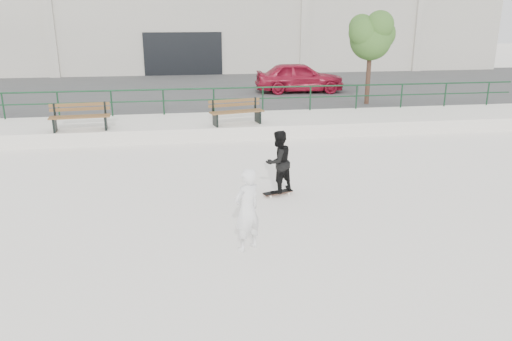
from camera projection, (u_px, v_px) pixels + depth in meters
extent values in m
plane|color=silver|center=(204.00, 241.00, 10.06)|extent=(120.00, 120.00, 0.00)
cube|color=silver|center=(191.00, 127.00, 18.93)|extent=(30.00, 3.00, 0.50)
cube|color=#3D3D3D|center=(186.00, 93.00, 26.94)|extent=(60.00, 14.00, 0.50)
cylinder|color=#153A22|center=(188.00, 89.00, 19.78)|extent=(28.00, 0.06, 0.06)
cylinder|color=#153A22|center=(189.00, 100.00, 19.92)|extent=(28.00, 0.05, 0.05)
cylinder|color=#153A22|center=(3.00, 106.00, 18.92)|extent=(0.06, 0.06, 1.00)
cylinder|color=#153A22|center=(58.00, 105.00, 19.21)|extent=(0.06, 0.06, 1.00)
cylinder|color=#153A22|center=(112.00, 103.00, 19.50)|extent=(0.06, 0.06, 1.00)
cylinder|color=#153A22|center=(164.00, 102.00, 19.79)|extent=(0.06, 0.06, 1.00)
cylinder|color=#153A22|center=(214.00, 101.00, 20.08)|extent=(0.06, 0.06, 1.00)
cylinder|color=#153A22|center=(263.00, 100.00, 20.37)|extent=(0.06, 0.06, 1.00)
cylinder|color=#153A22|center=(310.00, 98.00, 20.66)|extent=(0.06, 0.06, 1.00)
cylinder|color=#153A22|center=(357.00, 97.00, 20.95)|extent=(0.06, 0.06, 1.00)
cylinder|color=#153A22|center=(402.00, 96.00, 21.24)|extent=(0.06, 0.06, 1.00)
cylinder|color=#153A22|center=(445.00, 95.00, 21.53)|extent=(0.06, 0.06, 1.00)
cylinder|color=#153A22|center=(488.00, 94.00, 21.82)|extent=(0.06, 0.06, 1.00)
cube|color=beige|center=(181.00, 18.00, 38.99)|extent=(44.00, 16.00, 8.00)
cube|color=black|center=(183.00, 58.00, 32.13)|extent=(5.00, 0.15, 3.20)
cube|color=beige|center=(50.00, 35.00, 30.47)|extent=(0.60, 0.25, 6.20)
cube|color=beige|center=(305.00, 33.00, 32.79)|extent=(0.60, 0.25, 6.20)
cube|color=beige|center=(419.00, 32.00, 33.95)|extent=(0.60, 0.25, 6.20)
cube|color=brown|center=(79.00, 118.00, 16.94)|extent=(2.02, 0.29, 0.04)
cube|color=brown|center=(80.00, 117.00, 17.13)|extent=(2.02, 0.29, 0.04)
cube|color=brown|center=(80.00, 116.00, 17.31)|extent=(2.02, 0.29, 0.04)
cube|color=brown|center=(80.00, 109.00, 17.33)|extent=(2.01, 0.20, 0.11)
cube|color=brown|center=(80.00, 105.00, 17.29)|extent=(2.01, 0.20, 0.11)
cube|color=black|center=(55.00, 125.00, 17.02)|extent=(0.11, 0.56, 0.47)
cube|color=black|center=(54.00, 110.00, 17.15)|extent=(0.07, 0.06, 0.47)
cube|color=black|center=(106.00, 123.00, 17.39)|extent=(0.11, 0.56, 0.47)
cube|color=black|center=(105.00, 108.00, 17.52)|extent=(0.07, 0.06, 0.47)
cube|color=brown|center=(239.00, 113.00, 17.88)|extent=(1.94, 0.53, 0.04)
cube|color=brown|center=(237.00, 112.00, 18.06)|extent=(1.94, 0.53, 0.04)
cube|color=brown|center=(235.00, 111.00, 18.23)|extent=(1.94, 0.53, 0.04)
cube|color=brown|center=(234.00, 105.00, 18.25)|extent=(1.92, 0.45, 0.11)
cube|color=brown|center=(234.00, 101.00, 18.20)|extent=(1.92, 0.45, 0.11)
cube|color=black|center=(215.00, 120.00, 17.85)|extent=(0.18, 0.55, 0.46)
cube|color=black|center=(213.00, 106.00, 17.97)|extent=(0.08, 0.07, 0.46)
cube|color=black|center=(258.00, 117.00, 18.40)|extent=(0.18, 0.55, 0.46)
cube|color=black|center=(255.00, 103.00, 18.52)|extent=(0.08, 0.07, 0.46)
cylinder|color=#503628|center=(368.00, 77.00, 21.94)|extent=(0.20, 0.20, 2.40)
sphere|color=#2E5820|center=(371.00, 39.00, 21.46)|extent=(1.80, 1.80, 1.80)
sphere|color=#2E5820|center=(379.00, 34.00, 21.75)|extent=(1.40, 1.40, 1.40)
sphere|color=#2E5820|center=(364.00, 32.00, 21.12)|extent=(1.30, 1.30, 1.30)
sphere|color=#2E5820|center=(380.00, 25.00, 20.93)|extent=(1.20, 1.20, 1.20)
sphere|color=#2E5820|center=(362.00, 27.00, 21.64)|extent=(1.10, 1.10, 1.10)
imported|color=maroon|center=(299.00, 77.00, 25.32)|extent=(4.54, 2.03, 1.52)
cube|color=black|center=(278.00, 192.00, 12.56)|extent=(0.80, 0.43, 0.02)
cube|color=brown|center=(278.00, 192.00, 12.57)|extent=(0.80, 0.43, 0.01)
cube|color=#9A999E|center=(269.00, 195.00, 12.46)|extent=(0.11, 0.17, 0.03)
cube|color=#9A999E|center=(287.00, 192.00, 12.69)|extent=(0.11, 0.17, 0.03)
cylinder|color=#F3E5CA|center=(271.00, 197.00, 12.39)|extent=(0.06, 0.04, 0.06)
cylinder|color=#F3E5CA|center=(267.00, 194.00, 12.55)|extent=(0.06, 0.04, 0.06)
cylinder|color=#F3E5CA|center=(289.00, 194.00, 12.61)|extent=(0.06, 0.04, 0.06)
cylinder|color=#F3E5CA|center=(285.00, 191.00, 12.77)|extent=(0.06, 0.04, 0.06)
imported|color=black|center=(278.00, 162.00, 12.32)|extent=(0.96, 0.90, 1.57)
imported|color=white|center=(247.00, 210.00, 9.47)|extent=(0.72, 0.66, 1.65)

